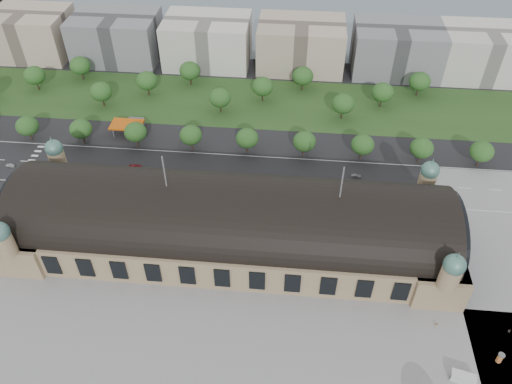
# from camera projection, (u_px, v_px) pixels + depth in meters

# --- Properties ---
(ground) EXTENTS (900.00, 900.00, 0.00)m
(ground) POSITION_uv_depth(u_px,v_px,m) (231.00, 244.00, 174.99)
(ground) COLOR black
(ground) RESTS_ON ground
(station) EXTENTS (150.00, 48.40, 44.30)m
(station) POSITION_uv_depth(u_px,v_px,m) (230.00, 223.00, 168.11)
(station) COLOR #987E5E
(station) RESTS_ON ground
(plaza_south) EXTENTS (190.00, 48.00, 0.12)m
(plaza_south) POSITION_uv_depth(u_px,v_px,m) (246.00, 361.00, 141.75)
(plaza_south) COLOR gray
(plaza_south) RESTS_ON ground
(road_slab) EXTENTS (260.00, 26.00, 0.10)m
(road_slab) POSITION_uv_depth(u_px,v_px,m) (195.00, 172.00, 204.49)
(road_slab) COLOR black
(road_slab) RESTS_ON ground
(grass_belt) EXTENTS (300.00, 45.00, 0.10)m
(grass_belt) POSITION_uv_depth(u_px,v_px,m) (226.00, 101.00, 244.82)
(grass_belt) COLOR #25451B
(grass_belt) RESTS_ON ground
(petrol_station) EXTENTS (14.00, 13.00, 5.05)m
(petrol_station) POSITION_uv_depth(u_px,v_px,m) (132.00, 124.00, 225.07)
(petrol_station) COLOR #C4510B
(petrol_station) RESTS_ON ground
(office_1) EXTENTS (45.00, 32.00, 24.00)m
(office_1) POSITION_uv_depth(u_px,v_px,m) (28.00, 33.00, 274.42)
(office_1) COLOR #B9A591
(office_1) RESTS_ON ground
(office_2) EXTENTS (45.00, 32.00, 24.00)m
(office_2) POSITION_uv_depth(u_px,v_px,m) (117.00, 37.00, 270.92)
(office_2) COLOR slate
(office_2) RESTS_ON ground
(office_3) EXTENTS (45.00, 32.00, 24.00)m
(office_3) POSITION_uv_depth(u_px,v_px,m) (208.00, 41.00, 267.42)
(office_3) COLOR silver
(office_3) RESTS_ON ground
(office_4) EXTENTS (45.00, 32.00, 24.00)m
(office_4) POSITION_uv_depth(u_px,v_px,m) (301.00, 45.00, 263.92)
(office_4) COLOR #B9A591
(office_4) RESTS_ON ground
(office_5) EXTENTS (45.00, 32.00, 24.00)m
(office_5) POSITION_uv_depth(u_px,v_px,m) (397.00, 49.00, 260.41)
(office_5) COLOR slate
(office_5) RESTS_ON ground
(office_6) EXTENTS (45.00, 32.00, 24.00)m
(office_6) POSITION_uv_depth(u_px,v_px,m) (485.00, 53.00, 257.26)
(office_6) COLOR silver
(office_6) RESTS_ON ground
(tree_row_1) EXTENTS (9.60, 9.60, 11.52)m
(tree_row_1) POSITION_uv_depth(u_px,v_px,m) (27.00, 126.00, 215.94)
(tree_row_1) COLOR #2D2116
(tree_row_1) RESTS_ON ground
(tree_row_2) EXTENTS (9.60, 9.60, 11.52)m
(tree_row_2) POSITION_uv_depth(u_px,v_px,m) (81.00, 129.00, 214.26)
(tree_row_2) COLOR #2D2116
(tree_row_2) RESTS_ON ground
(tree_row_3) EXTENTS (9.60, 9.60, 11.52)m
(tree_row_3) POSITION_uv_depth(u_px,v_px,m) (135.00, 132.00, 212.58)
(tree_row_3) COLOR #2D2116
(tree_row_3) RESTS_ON ground
(tree_row_4) EXTENTS (9.60, 9.60, 11.52)m
(tree_row_4) POSITION_uv_depth(u_px,v_px,m) (191.00, 135.00, 210.90)
(tree_row_4) COLOR #2D2116
(tree_row_4) RESTS_ON ground
(tree_row_5) EXTENTS (9.60, 9.60, 11.52)m
(tree_row_5) POSITION_uv_depth(u_px,v_px,m) (247.00, 138.00, 209.21)
(tree_row_5) COLOR #2D2116
(tree_row_5) RESTS_ON ground
(tree_row_6) EXTENTS (9.60, 9.60, 11.52)m
(tree_row_6) POSITION_uv_depth(u_px,v_px,m) (304.00, 141.00, 207.53)
(tree_row_6) COLOR #2D2116
(tree_row_6) RESTS_ON ground
(tree_row_7) EXTENTS (9.60, 9.60, 11.52)m
(tree_row_7) POSITION_uv_depth(u_px,v_px,m) (363.00, 145.00, 205.85)
(tree_row_7) COLOR #2D2116
(tree_row_7) RESTS_ON ground
(tree_row_8) EXTENTS (9.60, 9.60, 11.52)m
(tree_row_8) POSITION_uv_depth(u_px,v_px,m) (422.00, 148.00, 204.17)
(tree_row_8) COLOR #2D2116
(tree_row_8) RESTS_ON ground
(tree_row_9) EXTENTS (9.60, 9.60, 11.52)m
(tree_row_9) POSITION_uv_depth(u_px,v_px,m) (482.00, 151.00, 202.49)
(tree_row_9) COLOR #2D2116
(tree_row_9) RESTS_ON ground
(tree_belt_1) EXTENTS (10.40, 10.40, 12.48)m
(tree_belt_1) POSITION_uv_depth(u_px,v_px,m) (34.00, 75.00, 247.63)
(tree_belt_1) COLOR #2D2116
(tree_belt_1) RESTS_ON ground
(tree_belt_2) EXTENTS (10.40, 10.40, 12.48)m
(tree_belt_2) POSITION_uv_depth(u_px,v_px,m) (80.00, 66.00, 255.18)
(tree_belt_2) COLOR #2D2116
(tree_belt_2) RESTS_ON ground
(tree_belt_3) EXTENTS (10.40, 10.40, 12.48)m
(tree_belt_3) POSITION_uv_depth(u_px,v_px,m) (101.00, 92.00, 236.10)
(tree_belt_3) COLOR #2D2116
(tree_belt_3) RESTS_ON ground
(tree_belt_4) EXTENTS (10.40, 10.40, 12.48)m
(tree_belt_4) POSITION_uv_depth(u_px,v_px,m) (147.00, 81.00, 243.64)
(tree_belt_4) COLOR #2D2116
(tree_belt_4) RESTS_ON ground
(tree_belt_5) EXTENTS (10.40, 10.40, 12.48)m
(tree_belt_5) POSITION_uv_depth(u_px,v_px,m) (190.00, 71.00, 251.19)
(tree_belt_5) COLOR #2D2116
(tree_belt_5) RESTS_ON ground
(tree_belt_6) EXTENTS (10.40, 10.40, 12.48)m
(tree_belt_6) POSITION_uv_depth(u_px,v_px,m) (220.00, 98.00, 232.11)
(tree_belt_6) COLOR #2D2116
(tree_belt_6) RESTS_ON ground
(tree_belt_7) EXTENTS (10.40, 10.40, 12.48)m
(tree_belt_7) POSITION_uv_depth(u_px,v_px,m) (263.00, 86.00, 239.65)
(tree_belt_7) COLOR #2D2116
(tree_belt_7) RESTS_ON ground
(tree_belt_8) EXTENTS (10.40, 10.40, 12.48)m
(tree_belt_8) POSITION_uv_depth(u_px,v_px,m) (303.00, 76.00, 247.19)
(tree_belt_8) COLOR #2D2116
(tree_belt_8) RESTS_ON ground
(tree_belt_9) EXTENTS (10.40, 10.40, 12.48)m
(tree_belt_9) POSITION_uv_depth(u_px,v_px,m) (343.00, 104.00, 228.11)
(tree_belt_9) COLOR #2D2116
(tree_belt_9) RESTS_ON ground
(tree_belt_10) EXTENTS (10.40, 10.40, 12.48)m
(tree_belt_10) POSITION_uv_depth(u_px,v_px,m) (383.00, 92.00, 235.66)
(tree_belt_10) COLOR #2D2116
(tree_belt_10) RESTS_ON ground
(tree_belt_11) EXTENTS (10.40, 10.40, 12.48)m
(tree_belt_11) POSITION_uv_depth(u_px,v_px,m) (420.00, 81.00, 243.20)
(tree_belt_11) COLOR #2D2116
(tree_belt_11) RESTS_ON ground
(traffic_car_0) EXTENTS (3.97, 1.94, 1.30)m
(traffic_car_0) POSITION_uv_depth(u_px,v_px,m) (10.00, 165.00, 206.60)
(traffic_car_0) COLOR silver
(traffic_car_0) RESTS_ON ground
(traffic_car_1) EXTENTS (4.71, 1.68, 1.55)m
(traffic_car_1) POSITION_uv_depth(u_px,v_px,m) (56.00, 147.00, 215.73)
(traffic_car_1) COLOR gray
(traffic_car_1) RESTS_ON ground
(traffic_car_2) EXTENTS (5.40, 2.99, 1.43)m
(traffic_car_2) POSITION_uv_depth(u_px,v_px,m) (112.00, 168.00, 205.18)
(traffic_car_2) COLOR black
(traffic_car_2) RESTS_ON ground
(traffic_car_3) EXTENTS (5.20, 2.59, 1.45)m
(traffic_car_3) POSITION_uv_depth(u_px,v_px,m) (136.00, 166.00, 205.92)
(traffic_car_3) COLOR maroon
(traffic_car_3) RESTS_ON ground
(traffic_car_4) EXTENTS (5.04, 2.54, 1.65)m
(traffic_car_4) POSITION_uv_depth(u_px,v_px,m) (232.00, 188.00, 195.82)
(traffic_car_4) COLOR #1F1A49
(traffic_car_4) RESTS_ON ground
(traffic_car_5) EXTENTS (3.95, 1.43, 1.29)m
(traffic_car_5) POSITION_uv_depth(u_px,v_px,m) (356.00, 176.00, 201.47)
(traffic_car_5) COLOR #55585D
(traffic_car_5) RESTS_ON ground
(traffic_car_6) EXTENTS (5.73, 2.66, 1.59)m
(traffic_car_6) POSITION_uv_depth(u_px,v_px,m) (403.00, 190.00, 194.75)
(traffic_car_6) COLOR silver
(traffic_car_6) RESTS_ON ground
(parked_car_0) EXTENTS (4.18, 2.80, 1.30)m
(parked_car_0) POSITION_uv_depth(u_px,v_px,m) (46.00, 187.00, 196.57)
(parked_car_0) COLOR black
(parked_car_0) RESTS_ON ground
(parked_car_1) EXTENTS (6.01, 4.69, 1.52)m
(parked_car_1) POSITION_uv_depth(u_px,v_px,m) (46.00, 182.00, 198.42)
(parked_car_1) COLOR maroon
(parked_car_1) RESTS_ON ground
(parked_car_2) EXTENTS (5.98, 4.75, 1.62)m
(parked_car_2) POSITION_uv_depth(u_px,v_px,m) (131.00, 188.00, 195.95)
(parked_car_2) COLOR #1C244F
(parked_car_2) RESTS_ON ground
(parked_car_3) EXTENTS (4.45, 4.11, 1.48)m
(parked_car_3) POSITION_uv_depth(u_px,v_px,m) (159.00, 194.00, 193.46)
(parked_car_3) COLOR slate
(parked_car_3) RESTS_ON ground
(parked_car_4) EXTENTS (4.55, 2.91, 1.42)m
(parked_car_4) POSITION_uv_depth(u_px,v_px,m) (97.00, 193.00, 193.93)
(parked_car_4) COLOR white
(parked_car_4) RESTS_ON ground
(parked_car_5) EXTENTS (5.88, 4.42, 1.49)m
(parked_car_5) POSITION_uv_depth(u_px,v_px,m) (104.00, 190.00, 194.88)
(parked_car_5) COLOR gray
(parked_car_5) RESTS_ON ground
(parked_car_6) EXTENTS (5.02, 3.96, 1.36)m
(parked_car_6) POSITION_uv_depth(u_px,v_px,m) (129.00, 188.00, 196.11)
(parked_car_6) COLOR black
(parked_car_6) RESTS_ON ground
(bus_west) EXTENTS (13.08, 3.87, 3.60)m
(bus_west) POSITION_uv_depth(u_px,v_px,m) (218.00, 179.00, 198.12)
(bus_west) COLOR red
(bus_west) RESTS_ON ground
(bus_mid) EXTENTS (10.64, 2.65, 2.95)m
(bus_mid) POSITION_uv_depth(u_px,v_px,m) (242.00, 190.00, 193.91)
(bus_mid) COLOR beige
(bus_mid) RESTS_ON ground
(bus_east) EXTENTS (13.24, 3.89, 3.64)m
(bus_east) POSITION_uv_depth(u_px,v_px,m) (283.00, 191.00, 192.75)
(bus_east) COLOR #BAB7AC
(bus_east) RESTS_ON ground
(van_south) EXTENTS (7.02, 4.11, 2.85)m
(van_south) POSITION_uv_depth(u_px,v_px,m) (462.00, 378.00, 136.69)
(van_south) COLOR silver
(van_south) RESTS_ON ground
(advertising_column) EXTENTS (1.86, 1.86, 3.54)m
(advertising_column) POSITION_uv_depth(u_px,v_px,m) (500.00, 358.00, 140.54)
(advertising_column) COLOR #C54831
(advertising_column) RESTS_ON ground
(pedestrian_0) EXTENTS (0.84, 0.52, 1.65)m
(pedestrian_0) POSITION_uv_depth(u_px,v_px,m) (436.00, 325.00, 149.70)
(pedestrian_0) COLOR gray
(pedestrian_0) RESTS_ON ground
(pedestrian_2) EXTENTS (1.02, 1.02, 1.88)m
(pedestrian_2) POSITION_uv_depth(u_px,v_px,m) (509.00, 331.00, 148.06)
(pedestrian_2) COLOR gray
(pedestrian_2) RESTS_ON ground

